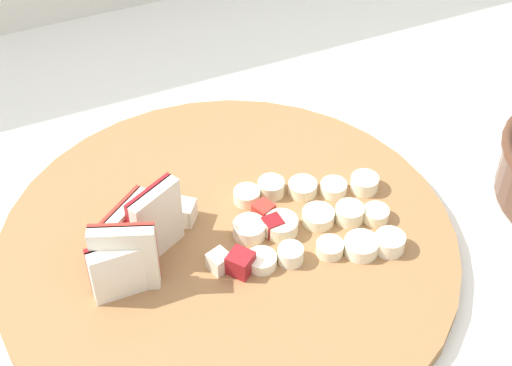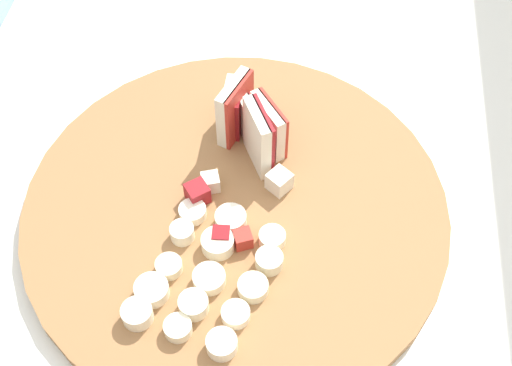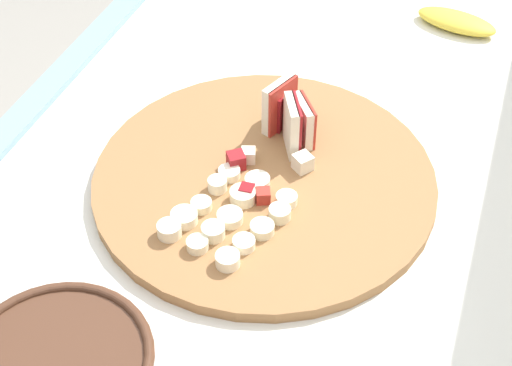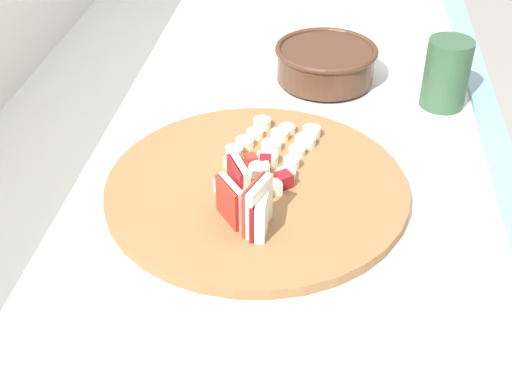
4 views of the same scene
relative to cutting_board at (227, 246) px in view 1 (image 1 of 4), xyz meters
name	(u,v)px [view 1 (image 1 of 4)]	position (x,y,z in m)	size (l,w,h in m)	color
tile_backsplash	(142,145)	(0.04, 0.45, -0.25)	(2.40, 0.04, 1.38)	silver
cutting_board	(227,246)	(0.00, 0.00, 0.00)	(0.40, 0.40, 0.01)	olive
apple_wedge_fan	(132,244)	(-0.08, 0.00, 0.04)	(0.09, 0.07, 0.07)	#B22D23
apple_dice_pile	(228,235)	(0.00, 0.00, 0.02)	(0.09, 0.10, 0.02)	#EFE5CC
banana_slice_rows	(316,220)	(0.08, -0.01, 0.01)	(0.15, 0.13, 0.02)	white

